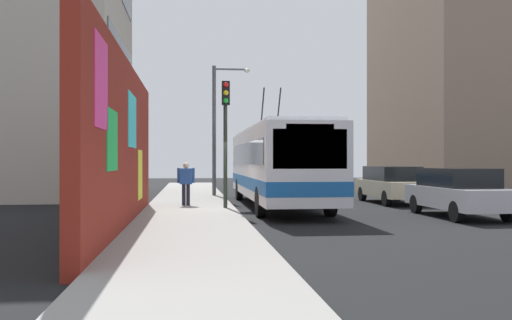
{
  "coord_description": "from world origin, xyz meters",
  "views": [
    {
      "loc": [
        -19.62,
        1.58,
        1.82
      ],
      "look_at": [
        0.38,
        -0.72,
        1.85
      ],
      "focal_mm": 39.84,
      "sensor_mm": 36.0,
      "label": 1
    }
  ],
  "objects_px": {
    "parked_car_champagne": "(392,184)",
    "street_lamp": "(219,120)",
    "parked_car_silver": "(458,191)",
    "pedestrian_midblock": "(186,180)",
    "traffic_light": "(226,123)",
    "city_bus": "(277,163)"
  },
  "relations": [
    {
      "from": "parked_car_champagne",
      "to": "street_lamp",
      "type": "xyz_separation_m",
      "value": [
        4.13,
        7.24,
        2.95
      ]
    },
    {
      "from": "parked_car_silver",
      "to": "pedestrian_midblock",
      "type": "relative_size",
      "value": 2.87
    },
    {
      "from": "street_lamp",
      "to": "parked_car_champagne",
      "type": "bearing_deg",
      "value": -119.71
    },
    {
      "from": "street_lamp",
      "to": "parked_car_silver",
      "type": "bearing_deg",
      "value": -144.59
    },
    {
      "from": "parked_car_silver",
      "to": "parked_car_champagne",
      "type": "bearing_deg",
      "value": 0.0
    },
    {
      "from": "pedestrian_midblock",
      "to": "street_lamp",
      "type": "xyz_separation_m",
      "value": [
        6.16,
        -1.52,
        2.71
      ]
    },
    {
      "from": "parked_car_silver",
      "to": "traffic_light",
      "type": "xyz_separation_m",
      "value": [
        2.7,
        7.35,
        2.34
      ]
    },
    {
      "from": "city_bus",
      "to": "parked_car_silver",
      "type": "relative_size",
      "value": 2.75
    },
    {
      "from": "city_bus",
      "to": "traffic_light",
      "type": "bearing_deg",
      "value": 132.83
    },
    {
      "from": "traffic_light",
      "to": "parked_car_silver",
      "type": "bearing_deg",
      "value": -110.17
    },
    {
      "from": "city_bus",
      "to": "parked_car_silver",
      "type": "bearing_deg",
      "value": -132.07
    },
    {
      "from": "pedestrian_midblock",
      "to": "traffic_light",
      "type": "height_order",
      "value": "traffic_light"
    },
    {
      "from": "parked_car_silver",
      "to": "parked_car_champagne",
      "type": "xyz_separation_m",
      "value": [
        6.05,
        0.0,
        0.0
      ]
    },
    {
      "from": "city_bus",
      "to": "street_lamp",
      "type": "height_order",
      "value": "street_lamp"
    },
    {
      "from": "parked_car_champagne",
      "to": "traffic_light",
      "type": "relative_size",
      "value": 1.07
    },
    {
      "from": "parked_car_champagne",
      "to": "parked_car_silver",
      "type": "bearing_deg",
      "value": 180.0
    },
    {
      "from": "pedestrian_midblock",
      "to": "street_lamp",
      "type": "height_order",
      "value": "street_lamp"
    },
    {
      "from": "street_lamp",
      "to": "traffic_light",
      "type": "bearing_deg",
      "value": 179.13
    },
    {
      "from": "parked_car_silver",
      "to": "traffic_light",
      "type": "relative_size",
      "value": 1.02
    },
    {
      "from": "city_bus",
      "to": "pedestrian_midblock",
      "type": "xyz_separation_m",
      "value": [
        -0.68,
        3.56,
        -0.65
      ]
    },
    {
      "from": "city_bus",
      "to": "traffic_light",
      "type": "height_order",
      "value": "city_bus"
    },
    {
      "from": "traffic_light",
      "to": "street_lamp",
      "type": "relative_size",
      "value": 0.72
    }
  ]
}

